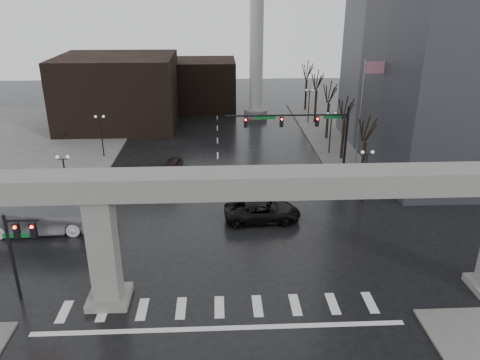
{
  "coord_description": "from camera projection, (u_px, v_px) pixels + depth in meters",
  "views": [
    {
      "loc": [
        0.14,
        -25.19,
        18.48
      ],
      "look_at": [
        1.78,
        9.04,
        4.5
      ],
      "focal_mm": 35.0,
      "sensor_mm": 36.0,
      "label": 1
    }
  ],
  "objects": [
    {
      "name": "lamp_right_0",
      "position": [
        366.0,
        168.0,
        42.5
      ],
      "size": [
        1.22,
        0.32,
        5.11
      ],
      "color": "black",
      "rests_on": "ground"
    },
    {
      "name": "sidewalk_nw",
      "position": [
        23.0,
        138.0,
        62.38
      ],
      "size": [
        28.0,
        36.0,
        0.15
      ],
      "primitive_type": "cube",
      "color": "slate",
      "rests_on": "ground"
    },
    {
      "name": "tree_right_1",
      "position": [
        343.0,
        136.0,
        53.9
      ],
      "size": [
        1.09,
        1.61,
        7.67
      ],
      "color": "black",
      "rests_on": "ground"
    },
    {
      "name": "tree_right_3",
      "position": [
        316.0,
        103.0,
        68.65
      ],
      "size": [
        1.11,
        1.66,
        8.02
      ],
      "color": "black",
      "rests_on": "ground"
    },
    {
      "name": "pickup_truck",
      "position": [
        262.0,
        211.0,
        39.98
      ],
      "size": [
        6.66,
        3.31,
        1.81
      ],
      "primitive_type": "imported",
      "rotation": [
        0.0,
        0.0,
        1.62
      ],
      "color": "black",
      "rests_on": "ground"
    },
    {
      "name": "lamp_left_1",
      "position": [
        101.0,
        129.0,
        54.25
      ],
      "size": [
        1.22,
        0.32,
        5.11
      ],
      "color": "black",
      "rests_on": "ground"
    },
    {
      "name": "tree_right_0",
      "position": [
        363.0,
        160.0,
        46.52
      ],
      "size": [
        1.09,
        1.58,
        7.5
      ],
      "color": "black",
      "rests_on": "ground"
    },
    {
      "name": "sidewalk_ne",
      "position": [
        405.0,
        133.0,
        64.69
      ],
      "size": [
        28.0,
        36.0,
        0.15
      ],
      "primitive_type": "cube",
      "color": "slate",
      "rests_on": "ground"
    },
    {
      "name": "signal_left_pole",
      "position": [
        18.0,
        243.0,
        28.65
      ],
      "size": [
        2.3,
        0.3,
        6.0
      ],
      "color": "black",
      "rests_on": "ground"
    },
    {
      "name": "building_far_mid",
      "position": [
        204.0,
        85.0,
        76.76
      ],
      "size": [
        10.0,
        10.0,
        8.0
      ],
      "primitive_type": "cube",
      "color": "black",
      "rests_on": "ground"
    },
    {
      "name": "tree_right_2",
      "position": [
        328.0,
        118.0,
        61.27
      ],
      "size": [
        1.1,
        1.63,
        7.85
      ],
      "color": "black",
      "rests_on": "ground"
    },
    {
      "name": "lamp_left_0",
      "position": [
        65.0,
        173.0,
        41.3
      ],
      "size": [
        1.22,
        0.32,
        5.11
      ],
      "color": "black",
      "rests_on": "ground"
    },
    {
      "name": "lamp_right_1",
      "position": [
        331.0,
        126.0,
        55.45
      ],
      "size": [
        1.22,
        0.32,
        5.11
      ],
      "color": "black",
      "rests_on": "ground"
    },
    {
      "name": "lamp_right_2",
      "position": [
        309.0,
        100.0,
        68.4
      ],
      "size": [
        1.22,
        0.32,
        5.11
      ],
      "color": "black",
      "rests_on": "ground"
    },
    {
      "name": "ground",
      "position": [
        219.0,
        297.0,
        30.27
      ],
      "size": [
        160.0,
        160.0,
        0.0
      ],
      "primitive_type": "plane",
      "color": "black",
      "rests_on": "ground"
    },
    {
      "name": "flagpole_assembly",
      "position": [
        364.0,
        103.0,
        48.45
      ],
      "size": [
        2.06,
        0.12,
        12.0
      ],
      "color": "silver",
      "rests_on": "ground"
    },
    {
      "name": "city_bus",
      "position": [
        33.0,
        211.0,
        38.03
      ],
      "size": [
        12.87,
        3.29,
        3.57
      ],
      "primitive_type": "imported",
      "rotation": [
        0.0,
        0.0,
        1.59
      ],
      "color": "silver",
      "rests_on": "ground"
    },
    {
      "name": "tree_right_4",
      "position": [
        306.0,
        92.0,
        76.02
      ],
      "size": [
        1.12,
        1.69,
        8.19
      ],
      "color": "black",
      "rests_on": "ground"
    },
    {
      "name": "far_car",
      "position": [
        172.0,
        166.0,
        50.73
      ],
      "size": [
        2.42,
        4.45,
        1.44
      ],
      "primitive_type": "imported",
      "rotation": [
        0.0,
        0.0,
        -0.18
      ],
      "color": "black",
      "rests_on": "ground"
    },
    {
      "name": "smokestack",
      "position": [
        257.0,
        28.0,
        68.03
      ],
      "size": [
        3.6,
        3.6,
        30.0
      ],
      "color": "silver",
      "rests_on": "ground"
    },
    {
      "name": "building_far_left",
      "position": [
        118.0,
        92.0,
        66.6
      ],
      "size": [
        16.0,
        14.0,
        10.0
      ],
      "primitive_type": "cube",
      "color": "black",
      "rests_on": "ground"
    },
    {
      "name": "lamp_left_2",
      "position": [
        123.0,
        102.0,
        67.2
      ],
      "size": [
        1.22,
        0.32,
        5.11
      ],
      "color": "black",
      "rests_on": "ground"
    },
    {
      "name": "elevated_guideway",
      "position": [
        239.0,
        200.0,
        27.73
      ],
      "size": [
        48.0,
        2.6,
        8.7
      ],
      "color": "gray",
      "rests_on": "ground"
    },
    {
      "name": "signal_mast_arm",
      "position": [
        309.0,
        129.0,
        45.85
      ],
      "size": [
        12.12,
        0.43,
        8.0
      ],
      "color": "black",
      "rests_on": "ground"
    }
  ]
}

